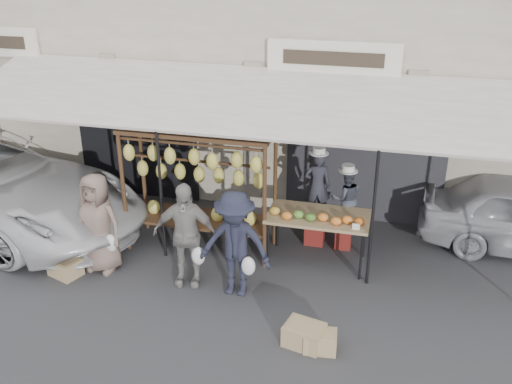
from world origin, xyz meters
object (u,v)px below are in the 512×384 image
at_px(customer_right, 235,244).
at_px(vendor_right, 346,199).
at_px(customer_left, 99,223).
at_px(crate_near_a, 304,335).
at_px(produce_table, 318,218).
at_px(banana_rack, 198,167).
at_px(customer_mid, 185,235).
at_px(crate_near_b, 320,341).
at_px(crate_far, 65,267).
at_px(vendor_left, 317,186).

bearing_deg(customer_right, vendor_right, 52.95).
relative_size(customer_left, crate_near_a, 3.27).
height_order(produce_table, customer_right, customer_right).
xyz_separation_m(banana_rack, customer_mid, (0.15, -1.12, -0.69)).
height_order(crate_near_b, crate_far, crate_far).
relative_size(customer_left, customer_mid, 0.98).
bearing_deg(customer_left, vendor_left, 34.93).
distance_m(customer_left, crate_near_b, 4.09).
xyz_separation_m(produce_table, vendor_left, (-0.13, 0.72, 0.25)).
height_order(customer_right, crate_far, customer_right).
xyz_separation_m(customer_left, crate_near_b, (3.86, -1.15, -0.73)).
distance_m(vendor_left, customer_left, 3.77).
distance_m(customer_left, customer_right, 2.37).
xyz_separation_m(vendor_right, customer_mid, (-2.32, -1.76, -0.09)).
relative_size(produce_table, customer_right, 0.98).
bearing_deg(customer_mid, produce_table, 21.35).
relative_size(banana_rack, crate_near_b, 5.89).
xyz_separation_m(produce_table, crate_near_a, (0.17, -2.14, -0.72)).
xyz_separation_m(customer_mid, customer_right, (0.85, -0.10, -0.01)).
distance_m(vendor_right, crate_near_b, 2.99).
height_order(vendor_left, customer_mid, vendor_left).
xyz_separation_m(produce_table, crate_near_b, (0.40, -2.19, -0.74)).
bearing_deg(vendor_right, customer_left, 4.72).
height_order(banana_rack, crate_near_a, banana_rack).
bearing_deg(banana_rack, vendor_right, 14.53).
bearing_deg(crate_near_a, banana_rack, 135.95).
relative_size(vendor_left, crate_far, 2.61).
distance_m(vendor_right, customer_mid, 2.92).
height_order(vendor_left, crate_far, vendor_left).
bearing_deg(customer_mid, customer_right, -14.30).
bearing_deg(crate_far, crate_near_b, -10.43).
bearing_deg(banana_rack, vendor_left, 19.18).
height_order(customer_right, crate_near_a, customer_right).
bearing_deg(customer_left, crate_far, -139.43).
height_order(banana_rack, crate_near_b, banana_rack).
xyz_separation_m(banana_rack, crate_far, (-1.88, -1.43, -1.41)).
height_order(produce_table, vendor_left, vendor_left).
bearing_deg(customer_right, banana_rack, 130.89).
distance_m(banana_rack, crate_far, 2.75).
bearing_deg(crate_near_b, crate_far, 169.57).
bearing_deg(vendor_left, produce_table, 90.60).
relative_size(vendor_right, customer_right, 0.64).
distance_m(customer_left, crate_far, 0.94).
bearing_deg(banana_rack, customer_right, -50.56).
bearing_deg(customer_left, customer_right, 3.80).
xyz_separation_m(banana_rack, vendor_right, (2.48, 0.64, -0.60)).
bearing_deg(customer_mid, crate_far, -179.17).
relative_size(vendor_left, crate_near_a, 2.45).
distance_m(produce_table, vendor_right, 0.79).
distance_m(banana_rack, vendor_right, 2.63).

